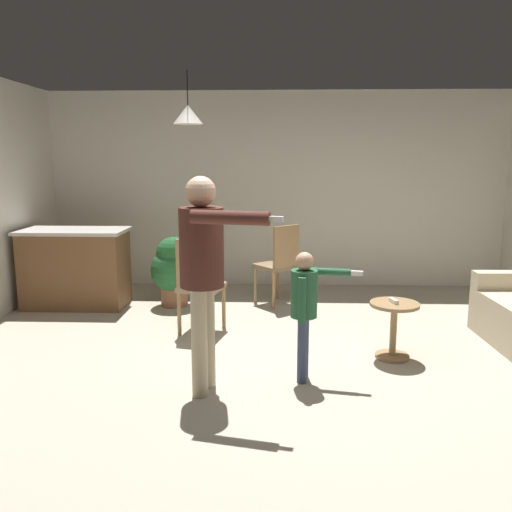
{
  "coord_description": "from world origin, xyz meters",
  "views": [
    {
      "loc": [
        -0.02,
        -4.28,
        1.8
      ],
      "look_at": [
        -0.18,
        0.0,
        1.0
      ],
      "focal_mm": 37.18,
      "sensor_mm": 36.0,
      "label": 1
    }
  ],
  "objects_px": {
    "spare_remote_on_table": "(394,301)",
    "side_table_by_couch": "(394,323)",
    "person_child": "(305,302)",
    "dining_chair_by_counter": "(280,261)",
    "person_adult": "(204,261)",
    "potted_plant_corner": "(174,268)",
    "dining_chair_near_wall": "(199,282)",
    "kitchen_counter": "(76,268)"
  },
  "relations": [
    {
      "from": "kitchen_counter",
      "to": "dining_chair_near_wall",
      "type": "height_order",
      "value": "dining_chair_near_wall"
    },
    {
      "from": "dining_chair_near_wall",
      "to": "potted_plant_corner",
      "type": "bearing_deg",
      "value": 126.73
    },
    {
      "from": "dining_chair_near_wall",
      "to": "spare_remote_on_table",
      "type": "height_order",
      "value": "dining_chair_near_wall"
    },
    {
      "from": "spare_remote_on_table",
      "to": "dining_chair_by_counter",
      "type": "bearing_deg",
      "value": 119.81
    },
    {
      "from": "person_child",
      "to": "dining_chair_near_wall",
      "type": "relative_size",
      "value": 1.07
    },
    {
      "from": "dining_chair_by_counter",
      "to": "potted_plant_corner",
      "type": "xyz_separation_m",
      "value": [
        -1.29,
        -0.09,
        -0.07
      ]
    },
    {
      "from": "dining_chair_by_counter",
      "to": "dining_chair_near_wall",
      "type": "height_order",
      "value": "same"
    },
    {
      "from": "potted_plant_corner",
      "to": "dining_chair_by_counter",
      "type": "bearing_deg",
      "value": 4.15
    },
    {
      "from": "dining_chair_near_wall",
      "to": "spare_remote_on_table",
      "type": "distance_m",
      "value": 1.94
    },
    {
      "from": "spare_remote_on_table",
      "to": "dining_chair_near_wall",
      "type": "bearing_deg",
      "value": 161.21
    },
    {
      "from": "kitchen_counter",
      "to": "dining_chair_near_wall",
      "type": "xyz_separation_m",
      "value": [
        1.65,
        -0.99,
        0.07
      ]
    },
    {
      "from": "person_child",
      "to": "spare_remote_on_table",
      "type": "xyz_separation_m",
      "value": [
        0.82,
        0.51,
        -0.13
      ]
    },
    {
      "from": "side_table_by_couch",
      "to": "potted_plant_corner",
      "type": "distance_m",
      "value": 2.85
    },
    {
      "from": "dining_chair_by_counter",
      "to": "person_child",
      "type": "bearing_deg",
      "value": -125.5
    },
    {
      "from": "kitchen_counter",
      "to": "side_table_by_couch",
      "type": "relative_size",
      "value": 2.42
    },
    {
      "from": "side_table_by_couch",
      "to": "person_adult",
      "type": "relative_size",
      "value": 0.31
    },
    {
      "from": "person_child",
      "to": "dining_chair_by_counter",
      "type": "distance_m",
      "value": 2.28
    },
    {
      "from": "person_child",
      "to": "dining_chair_near_wall",
      "type": "distance_m",
      "value": 1.53
    },
    {
      "from": "person_adult",
      "to": "potted_plant_corner",
      "type": "height_order",
      "value": "person_adult"
    },
    {
      "from": "kitchen_counter",
      "to": "spare_remote_on_table",
      "type": "bearing_deg",
      "value": -24.77
    },
    {
      "from": "dining_chair_near_wall",
      "to": "side_table_by_couch",
      "type": "bearing_deg",
      "value": -5.66
    },
    {
      "from": "side_table_by_couch",
      "to": "dining_chair_near_wall",
      "type": "distance_m",
      "value": 1.97
    },
    {
      "from": "kitchen_counter",
      "to": "person_adult",
      "type": "relative_size",
      "value": 0.76
    },
    {
      "from": "side_table_by_couch",
      "to": "person_child",
      "type": "xyz_separation_m",
      "value": [
        -0.83,
        -0.52,
        0.34
      ]
    },
    {
      "from": "person_adult",
      "to": "dining_chair_near_wall",
      "type": "xyz_separation_m",
      "value": [
        -0.24,
        1.38,
        -0.49
      ]
    },
    {
      "from": "person_adult",
      "to": "dining_chair_by_counter",
      "type": "bearing_deg",
      "value": 179.05
    },
    {
      "from": "person_adult",
      "to": "dining_chair_near_wall",
      "type": "bearing_deg",
      "value": -157.68
    },
    {
      "from": "side_table_by_couch",
      "to": "potted_plant_corner",
      "type": "height_order",
      "value": "potted_plant_corner"
    },
    {
      "from": "dining_chair_by_counter",
      "to": "potted_plant_corner",
      "type": "height_order",
      "value": "dining_chair_by_counter"
    },
    {
      "from": "potted_plant_corner",
      "to": "spare_remote_on_table",
      "type": "xyz_separation_m",
      "value": [
        2.3,
        -1.66,
        0.07
      ]
    },
    {
      "from": "kitchen_counter",
      "to": "person_child",
      "type": "xyz_separation_m",
      "value": [
        2.67,
        -2.12,
        0.19
      ]
    },
    {
      "from": "dining_chair_by_counter",
      "to": "dining_chair_near_wall",
      "type": "distance_m",
      "value": 1.41
    },
    {
      "from": "person_adult",
      "to": "spare_remote_on_table",
      "type": "relative_size",
      "value": 12.83
    },
    {
      "from": "kitchen_counter",
      "to": "spare_remote_on_table",
      "type": "distance_m",
      "value": 3.85
    },
    {
      "from": "kitchen_counter",
      "to": "spare_remote_on_table",
      "type": "xyz_separation_m",
      "value": [
        3.49,
        -1.61,
        0.06
      ]
    },
    {
      "from": "person_adult",
      "to": "person_child",
      "type": "height_order",
      "value": "person_adult"
    },
    {
      "from": "spare_remote_on_table",
      "to": "side_table_by_couch",
      "type": "bearing_deg",
      "value": 25.9
    },
    {
      "from": "kitchen_counter",
      "to": "person_adult",
      "type": "distance_m",
      "value": 3.08
    },
    {
      "from": "person_adult",
      "to": "potted_plant_corner",
      "type": "relative_size",
      "value": 1.95
    },
    {
      "from": "person_child",
      "to": "dining_chair_by_counter",
      "type": "xyz_separation_m",
      "value": [
        -0.19,
        2.27,
        -0.12
      ]
    },
    {
      "from": "person_child",
      "to": "dining_chair_near_wall",
      "type": "bearing_deg",
      "value": -127.78
    },
    {
      "from": "side_table_by_couch",
      "to": "person_adult",
      "type": "xyz_separation_m",
      "value": [
        -1.61,
        -0.76,
        0.71
      ]
    }
  ]
}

